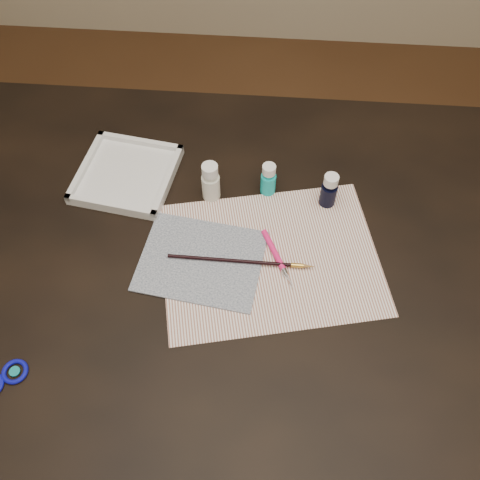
# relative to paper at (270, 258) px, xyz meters

# --- Properties ---
(ground) EXTENTS (3.50, 3.50, 0.02)m
(ground) POSITION_rel_paper_xyz_m (-0.06, 0.00, -0.76)
(ground) COLOR #422614
(ground) RESTS_ON ground
(table) EXTENTS (1.30, 0.90, 0.75)m
(table) POSITION_rel_paper_xyz_m (-0.06, 0.00, -0.38)
(table) COLOR black
(table) RESTS_ON ground
(paper) EXTENTS (0.46, 0.39, 0.00)m
(paper) POSITION_rel_paper_xyz_m (0.00, 0.00, 0.00)
(paper) COLOR white
(paper) RESTS_ON table
(canvas) EXTENTS (0.25, 0.21, 0.00)m
(canvas) POSITION_rel_paper_xyz_m (-0.13, -0.02, 0.00)
(canvas) COLOR #14223E
(canvas) RESTS_ON paper
(paint_bottle_white) EXTENTS (0.04, 0.04, 0.09)m
(paint_bottle_white) POSITION_rel_paper_xyz_m (-0.13, 0.14, 0.04)
(paint_bottle_white) COLOR silver
(paint_bottle_white) RESTS_ON table
(paint_bottle_cyan) EXTENTS (0.03, 0.03, 0.08)m
(paint_bottle_cyan) POSITION_rel_paper_xyz_m (-0.01, 0.16, 0.04)
(paint_bottle_cyan) COLOR #10B5B8
(paint_bottle_cyan) RESTS_ON table
(paint_bottle_navy) EXTENTS (0.04, 0.04, 0.08)m
(paint_bottle_navy) POSITION_rel_paper_xyz_m (0.11, 0.14, 0.04)
(paint_bottle_navy) COLOR black
(paint_bottle_navy) RESTS_ON table
(paintbrush) EXTENTS (0.28, 0.01, 0.01)m
(paintbrush) POSITION_rel_paper_xyz_m (-0.05, -0.02, 0.01)
(paintbrush) COLOR black
(paintbrush) RESTS_ON canvas
(craft_knife) EXTENTS (0.07, 0.13, 0.01)m
(craft_knife) POSITION_rel_paper_xyz_m (0.01, -0.01, 0.01)
(craft_knife) COLOR #F51E70
(craft_knife) RESTS_ON paper
(palette_tray) EXTENTS (0.22, 0.22, 0.02)m
(palette_tray) POSITION_rel_paper_xyz_m (-0.31, 0.18, 0.01)
(palette_tray) COLOR silver
(palette_tray) RESTS_ON table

